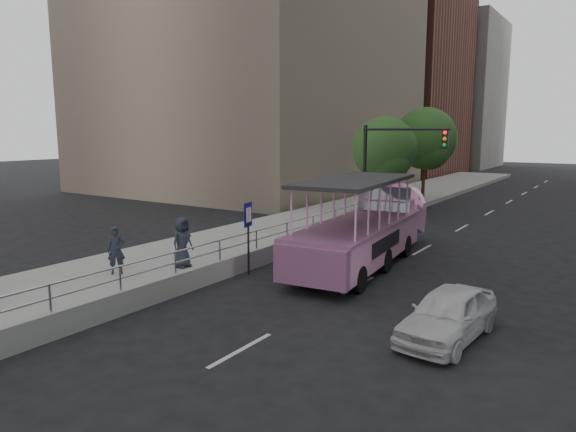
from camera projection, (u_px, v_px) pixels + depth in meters
name	position (u px, v px, depth m)	size (l,w,h in m)	color
ground	(259.00, 316.00, 13.79)	(160.00, 160.00, 0.00)	black
sidewalk	(288.00, 230.00, 25.12)	(5.50, 80.00, 0.30)	#9F9F99
kerb_wall	(220.00, 266.00, 17.06)	(0.24, 30.00, 0.36)	#9F9F99
guardrail	(220.00, 246.00, 16.95)	(0.07, 22.00, 0.71)	silver
duck_boat	(367.00, 230.00, 19.32)	(3.34, 10.00, 3.26)	black
car	(448.00, 314.00, 12.15)	(1.45, 3.60, 1.23)	silver
pedestrian_near	(116.00, 250.00, 16.64)	(0.57, 0.37, 1.56)	#282E3A
pedestrian_far	(182.00, 242.00, 17.46)	(0.85, 0.55, 1.73)	#282E3A
parking_sign	(248.00, 229.00, 17.46)	(0.14, 0.56, 2.52)	black
traffic_signal	(388.00, 161.00, 24.40)	(4.20, 0.32, 5.20)	black
street_tree_near	(385.00, 151.00, 28.04)	(3.52, 3.52, 5.72)	#39251A
street_tree_far	(426.00, 141.00, 32.77)	(3.97, 3.97, 6.45)	#39251A
midrise_brick	(380.00, 63.00, 60.91)	(18.00, 16.00, 26.00)	brown
midrise_stone_b	(438.00, 96.00, 73.42)	(16.00, 14.00, 20.00)	gray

